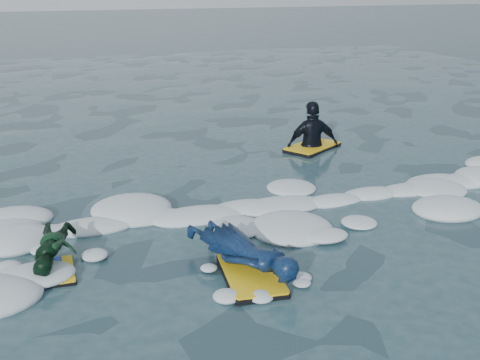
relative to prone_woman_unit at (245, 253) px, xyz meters
The scene contains 5 objects.
ground 0.44m from the prone_woman_unit, 59.72° to the left, with size 120.00×120.00×0.00m, color #162A36.
foam_band 1.39m from the prone_woman_unit, 82.06° to the left, with size 12.00×3.10×0.30m, color silver, non-canonical shape.
prone_woman_unit is the anchor object (origin of this frame).
prone_child_unit 2.30m from the prone_woman_unit, 159.35° to the left, with size 0.81×1.22×0.43m.
waiting_rider_unit 5.53m from the prone_woman_unit, 56.60° to the left, with size 1.40×1.23×1.85m.
Camera 1 is at (-2.32, -6.48, 3.37)m, focal length 45.00 mm.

